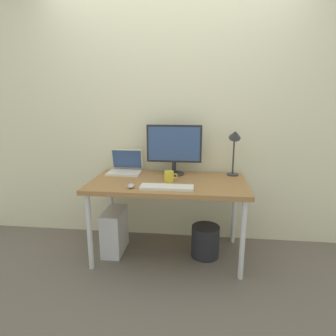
# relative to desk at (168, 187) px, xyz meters

# --- Properties ---
(ground_plane) EXTENTS (6.00, 6.00, 0.00)m
(ground_plane) POSITION_rel_desk_xyz_m (0.00, 0.00, -0.67)
(ground_plane) COLOR #665B51
(back_wall) EXTENTS (4.40, 0.04, 2.60)m
(back_wall) POSITION_rel_desk_xyz_m (0.00, 0.43, 0.63)
(back_wall) COLOR beige
(back_wall) RESTS_ON ground_plane
(desk) EXTENTS (1.40, 0.75, 0.73)m
(desk) POSITION_rel_desk_xyz_m (0.00, 0.00, 0.00)
(desk) COLOR olive
(desk) RESTS_ON ground_plane
(monitor) EXTENTS (0.53, 0.20, 0.48)m
(monitor) POSITION_rel_desk_xyz_m (0.03, 0.24, 0.34)
(monitor) COLOR #232328
(monitor) RESTS_ON desk
(laptop) EXTENTS (0.32, 0.27, 0.23)m
(laptop) POSITION_rel_desk_xyz_m (-0.46, 0.26, 0.12)
(laptop) COLOR silver
(laptop) RESTS_ON desk
(desk_lamp) EXTENTS (0.11, 0.16, 0.47)m
(desk_lamp) POSITION_rel_desk_xyz_m (0.60, 0.24, 0.39)
(desk_lamp) COLOR #333338
(desk_lamp) RESTS_ON desk
(keyboard) EXTENTS (0.44, 0.14, 0.02)m
(keyboard) POSITION_rel_desk_xyz_m (0.02, -0.23, 0.07)
(keyboard) COLOR silver
(keyboard) RESTS_ON desk
(mouse) EXTENTS (0.06, 0.09, 0.03)m
(mouse) POSITION_rel_desk_xyz_m (-0.28, -0.24, 0.08)
(mouse) COLOR #B2B2B7
(mouse) RESTS_ON desk
(coffee_mug) EXTENTS (0.12, 0.09, 0.09)m
(coffee_mug) POSITION_rel_desk_xyz_m (0.01, 0.00, 0.11)
(coffee_mug) COLOR yellow
(coffee_mug) RESTS_ON desk
(computer_tower) EXTENTS (0.18, 0.36, 0.42)m
(computer_tower) POSITION_rel_desk_xyz_m (-0.52, -0.00, -0.46)
(computer_tower) COLOR silver
(computer_tower) RESTS_ON ground_plane
(wastebasket) EXTENTS (0.26, 0.26, 0.30)m
(wastebasket) POSITION_rel_desk_xyz_m (0.35, 0.01, -0.52)
(wastebasket) COLOR #232328
(wastebasket) RESTS_ON ground_plane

